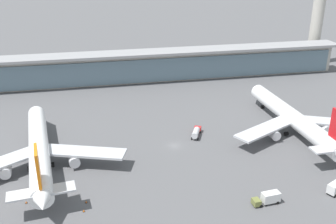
% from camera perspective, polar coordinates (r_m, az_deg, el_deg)
% --- Properties ---
extents(ground_plane, '(1200.00, 1200.00, 0.00)m').
position_cam_1_polar(ground_plane, '(129.56, 0.92, -4.94)').
color(ground_plane, '#515154').
extents(airliner_left_stand, '(49.92, 65.32, 17.40)m').
position_cam_1_polar(airliner_left_stand, '(121.55, -18.37, -5.26)').
color(airliner_left_stand, white).
rests_on(airliner_left_stand, ground).
extents(airliner_centre_stand, '(50.25, 65.25, 17.40)m').
position_cam_1_polar(airliner_centre_stand, '(143.11, 17.93, -0.91)').
color(airliner_centre_stand, white).
rests_on(airliner_centre_stand, ground).
extents(service_truck_near_nose_olive, '(7.49, 3.00, 3.10)m').
position_cam_1_polar(service_truck_near_nose_olive, '(104.48, 14.42, -12.10)').
color(service_truck_near_nose_olive, olive).
rests_on(service_truck_near_nose_olive, ground).
extents(service_truck_by_tail_red, '(5.59, 8.76, 2.95)m').
position_cam_1_polar(service_truck_by_tail_red, '(135.35, 4.15, -2.92)').
color(service_truck_by_tail_red, '#B21E1E').
rests_on(service_truck_by_tail_red, ground).
extents(terminal_building, '(203.10, 12.80, 15.20)m').
position_cam_1_polar(terminal_building, '(190.97, -3.75, 6.77)').
color(terminal_building, '#B2ADA3').
rests_on(terminal_building, ground).
extents(safety_cone_bravo, '(0.62, 0.62, 0.70)m').
position_cam_1_polar(safety_cone_bravo, '(104.56, -11.89, -12.73)').
color(safety_cone_bravo, orange).
rests_on(safety_cone_bravo, ground).
extents(safety_cone_charlie, '(0.62, 0.62, 0.70)m').
position_cam_1_polar(safety_cone_charlie, '(101.63, -12.23, -13.92)').
color(safety_cone_charlie, orange).
rests_on(safety_cone_charlie, ground).
extents(safety_cone_echo, '(0.62, 0.62, 0.70)m').
position_cam_1_polar(safety_cone_echo, '(108.53, -20.04, -12.29)').
color(safety_cone_echo, orange).
rests_on(safety_cone_echo, ground).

